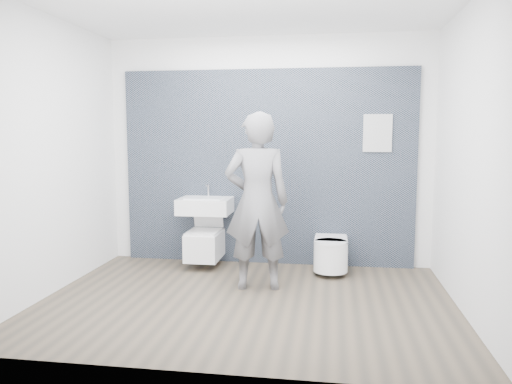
# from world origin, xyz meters

# --- Properties ---
(ground) EXTENTS (4.00, 4.00, 0.00)m
(ground) POSITION_xyz_m (0.00, 0.00, 0.00)
(ground) COLOR brown
(ground) RESTS_ON ground
(room_shell) EXTENTS (4.00, 4.00, 4.00)m
(room_shell) POSITION_xyz_m (0.00, 0.00, 1.74)
(room_shell) COLOR silver
(room_shell) RESTS_ON ground
(tile_wall) EXTENTS (3.60, 0.06, 2.40)m
(tile_wall) POSITION_xyz_m (0.00, 1.47, 0.00)
(tile_wall) COLOR black
(tile_wall) RESTS_ON ground
(washbasin) EXTENTS (0.63, 0.47, 0.47)m
(washbasin) POSITION_xyz_m (-0.72, 1.20, 0.75)
(washbasin) COLOR white
(washbasin) RESTS_ON ground
(toilet_square) EXTENTS (0.39, 0.56, 0.75)m
(toilet_square) POSITION_xyz_m (-0.72, 1.16, 0.29)
(toilet_square) COLOR white
(toilet_square) RESTS_ON ground
(toilet_rounded) EXTENTS (0.39, 0.66, 0.35)m
(toilet_rounded) POSITION_xyz_m (0.80, 1.11, 0.23)
(toilet_rounded) COLOR white
(toilet_rounded) RESTS_ON ground
(info_placard) EXTENTS (0.33, 0.03, 0.44)m
(info_placard) POSITION_xyz_m (1.33, 1.43, 0.00)
(info_placard) COLOR white
(info_placard) RESTS_ON ground
(visitor) EXTENTS (0.74, 0.55, 1.84)m
(visitor) POSITION_xyz_m (0.04, 0.42, 0.92)
(visitor) COLOR slate
(visitor) RESTS_ON ground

